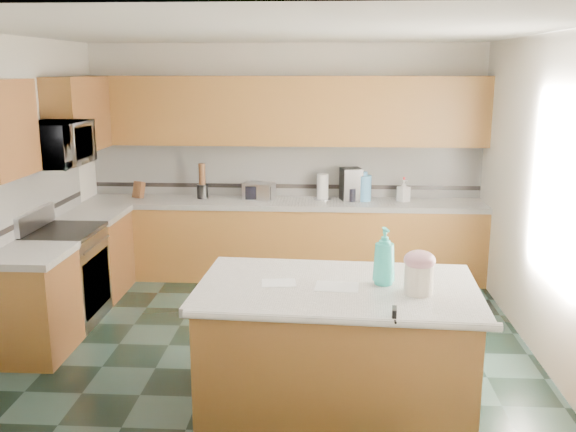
{
  "coord_description": "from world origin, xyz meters",
  "views": [
    {
      "loc": [
        0.49,
        -5.24,
        2.41
      ],
      "look_at": [
        0.15,
        0.35,
        1.12
      ],
      "focal_mm": 40.0,
      "sensor_mm": 36.0,
      "label": 1
    }
  ],
  "objects_px": {
    "knife_block": "(139,190)",
    "coffee_maker": "(351,184)",
    "soap_bottle_island": "(384,256)",
    "toaster_oven": "(259,191)",
    "treat_jar": "(419,279)",
    "island_base": "(336,349)",
    "island_top": "(337,289)"
  },
  "relations": [
    {
      "from": "coffee_maker",
      "to": "treat_jar",
      "type": "bearing_deg",
      "value": -96.76
    },
    {
      "from": "island_base",
      "to": "treat_jar",
      "type": "relative_size",
      "value": 9.17
    },
    {
      "from": "toaster_oven",
      "to": "treat_jar",
      "type": "bearing_deg",
      "value": -50.39
    },
    {
      "from": "soap_bottle_island",
      "to": "knife_block",
      "type": "distance_m",
      "value": 3.93
    },
    {
      "from": "island_base",
      "to": "coffee_maker",
      "type": "height_order",
      "value": "coffee_maker"
    },
    {
      "from": "island_base",
      "to": "coffee_maker",
      "type": "bearing_deg",
      "value": 89.2
    },
    {
      "from": "knife_block",
      "to": "coffee_maker",
      "type": "relative_size",
      "value": 0.52
    },
    {
      "from": "island_top",
      "to": "soap_bottle_island",
      "type": "xyz_separation_m",
      "value": [
        0.33,
        0.04,
        0.24
      ]
    },
    {
      "from": "treat_jar",
      "to": "knife_block",
      "type": "xyz_separation_m",
      "value": [
        -2.84,
        3.12,
        -0.0
      ]
    },
    {
      "from": "treat_jar",
      "to": "toaster_oven",
      "type": "relative_size",
      "value": 0.61
    },
    {
      "from": "island_base",
      "to": "soap_bottle_island",
      "type": "xyz_separation_m",
      "value": [
        0.33,
        0.04,
        0.7
      ]
    },
    {
      "from": "toaster_oven",
      "to": "coffee_maker",
      "type": "bearing_deg",
      "value": 16.86
    },
    {
      "from": "island_top",
      "to": "toaster_oven",
      "type": "height_order",
      "value": "toaster_oven"
    },
    {
      "from": "knife_block",
      "to": "coffee_maker",
      "type": "xyz_separation_m",
      "value": [
        2.49,
        0.03,
        0.09
      ]
    },
    {
      "from": "treat_jar",
      "to": "coffee_maker",
      "type": "height_order",
      "value": "coffee_maker"
    },
    {
      "from": "treat_jar",
      "to": "soap_bottle_island",
      "type": "height_order",
      "value": "soap_bottle_island"
    },
    {
      "from": "toaster_oven",
      "to": "coffee_maker",
      "type": "relative_size",
      "value": 0.89
    },
    {
      "from": "soap_bottle_island",
      "to": "coffee_maker",
      "type": "bearing_deg",
      "value": 80.32
    },
    {
      "from": "island_top",
      "to": "toaster_oven",
      "type": "bearing_deg",
      "value": 109.23
    },
    {
      "from": "island_base",
      "to": "island_top",
      "type": "height_order",
      "value": "island_top"
    },
    {
      "from": "island_base",
      "to": "island_top",
      "type": "bearing_deg",
      "value": 0.0
    },
    {
      "from": "toaster_oven",
      "to": "coffee_maker",
      "type": "height_order",
      "value": "coffee_maker"
    },
    {
      "from": "treat_jar",
      "to": "coffee_maker",
      "type": "xyz_separation_m",
      "value": [
        -0.35,
        3.15,
        0.09
      ]
    },
    {
      "from": "toaster_oven",
      "to": "island_base",
      "type": "bearing_deg",
      "value": -58.51
    },
    {
      "from": "soap_bottle_island",
      "to": "knife_block",
      "type": "bearing_deg",
      "value": 119.55
    },
    {
      "from": "soap_bottle_island",
      "to": "island_base",
      "type": "bearing_deg",
      "value": 174.54
    },
    {
      "from": "soap_bottle_island",
      "to": "coffee_maker",
      "type": "relative_size",
      "value": 1.09
    },
    {
      "from": "island_top",
      "to": "treat_jar",
      "type": "relative_size",
      "value": 9.67
    },
    {
      "from": "knife_block",
      "to": "coffee_maker",
      "type": "bearing_deg",
      "value": 18.04
    },
    {
      "from": "soap_bottle_island",
      "to": "toaster_oven",
      "type": "bearing_deg",
      "value": 99.98
    },
    {
      "from": "island_base",
      "to": "soap_bottle_island",
      "type": "bearing_deg",
      "value": 9.67
    },
    {
      "from": "treat_jar",
      "to": "toaster_oven",
      "type": "distance_m",
      "value": 3.42
    }
  ]
}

